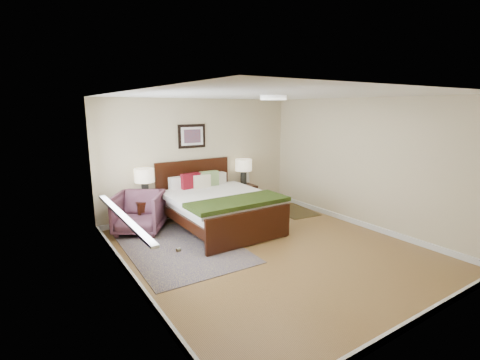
{
  "coord_description": "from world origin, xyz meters",
  "views": [
    {
      "loc": [
        -3.4,
        -4.25,
        2.32
      ],
      "look_at": [
        -0.08,
        0.8,
        1.05
      ],
      "focal_mm": 26.0,
      "sensor_mm": 36.0,
      "label": 1
    }
  ],
  "objects_px": {
    "lamp_right": "(244,167)",
    "armchair": "(139,213)",
    "nightstand_right": "(244,194)",
    "lamp_left": "(144,178)",
    "rug_persian": "(182,248)",
    "bed": "(217,201)",
    "nightstand_left": "(146,206)"
  },
  "relations": [
    {
      "from": "bed",
      "to": "armchair",
      "type": "relative_size",
      "value": 2.59
    },
    {
      "from": "armchair",
      "to": "bed",
      "type": "bearing_deg",
      "value": 11.54
    },
    {
      "from": "nightstand_right",
      "to": "lamp_right",
      "type": "bearing_deg",
      "value": 90.0
    },
    {
      "from": "nightstand_left",
      "to": "lamp_left",
      "type": "height_order",
      "value": "lamp_left"
    },
    {
      "from": "nightstand_left",
      "to": "bed",
      "type": "bearing_deg",
      "value": -36.7
    },
    {
      "from": "bed",
      "to": "lamp_right",
      "type": "bearing_deg",
      "value": 35.97
    },
    {
      "from": "bed",
      "to": "lamp_left",
      "type": "xyz_separation_m",
      "value": [
        -1.13,
        0.86,
        0.43
      ]
    },
    {
      "from": "nightstand_right",
      "to": "lamp_right",
      "type": "height_order",
      "value": "lamp_right"
    },
    {
      "from": "nightstand_left",
      "to": "armchair",
      "type": "bearing_deg",
      "value": -130.88
    },
    {
      "from": "nightstand_right",
      "to": "rug_persian",
      "type": "bearing_deg",
      "value": -147.44
    },
    {
      "from": "nightstand_right",
      "to": "armchair",
      "type": "xyz_separation_m",
      "value": [
        -2.54,
        -0.27,
        0.05
      ]
    },
    {
      "from": "nightstand_right",
      "to": "armchair",
      "type": "distance_m",
      "value": 2.56
    },
    {
      "from": "rug_persian",
      "to": "lamp_right",
      "type": "bearing_deg",
      "value": 34.17
    },
    {
      "from": "nightstand_right",
      "to": "lamp_right",
      "type": "relative_size",
      "value": 0.89
    },
    {
      "from": "nightstand_right",
      "to": "rug_persian",
      "type": "xyz_separation_m",
      "value": [
        -2.18,
        -1.39,
        -0.33
      ]
    },
    {
      "from": "bed",
      "to": "rug_persian",
      "type": "xyz_separation_m",
      "value": [
        -1.0,
        -0.55,
        -0.54
      ]
    },
    {
      "from": "bed",
      "to": "lamp_right",
      "type": "relative_size",
      "value": 3.63
    },
    {
      "from": "armchair",
      "to": "rug_persian",
      "type": "xyz_separation_m",
      "value": [
        0.36,
        -1.12,
        -0.38
      ]
    },
    {
      "from": "nightstand_left",
      "to": "nightstand_right",
      "type": "distance_m",
      "value": 2.32
    },
    {
      "from": "lamp_left",
      "to": "rug_persian",
      "type": "bearing_deg",
      "value": -84.77
    },
    {
      "from": "lamp_left",
      "to": "lamp_right",
      "type": "bearing_deg",
      "value": 0.0
    },
    {
      "from": "lamp_right",
      "to": "rug_persian",
      "type": "xyz_separation_m",
      "value": [
        -2.18,
        -1.41,
        -0.97
      ]
    },
    {
      "from": "bed",
      "to": "lamp_left",
      "type": "relative_size",
      "value": 3.63
    },
    {
      "from": "bed",
      "to": "nightstand_left",
      "type": "xyz_separation_m",
      "value": [
        -1.13,
        0.84,
        -0.13
      ]
    },
    {
      "from": "rug_persian",
      "to": "bed",
      "type": "bearing_deg",
      "value": 30.11
    },
    {
      "from": "armchair",
      "to": "lamp_left",
      "type": "bearing_deg",
      "value": 85.63
    },
    {
      "from": "bed",
      "to": "armchair",
      "type": "xyz_separation_m",
      "value": [
        -1.36,
        0.57,
        -0.16
      ]
    },
    {
      "from": "nightstand_right",
      "to": "rug_persian",
      "type": "distance_m",
      "value": 2.61
    },
    {
      "from": "nightstand_left",
      "to": "armchair",
      "type": "height_order",
      "value": "armchair"
    },
    {
      "from": "nightstand_right",
      "to": "armchair",
      "type": "bearing_deg",
      "value": -173.9
    },
    {
      "from": "bed",
      "to": "nightstand_right",
      "type": "height_order",
      "value": "bed"
    },
    {
      "from": "lamp_right",
      "to": "armchair",
      "type": "bearing_deg",
      "value": -173.59
    }
  ]
}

